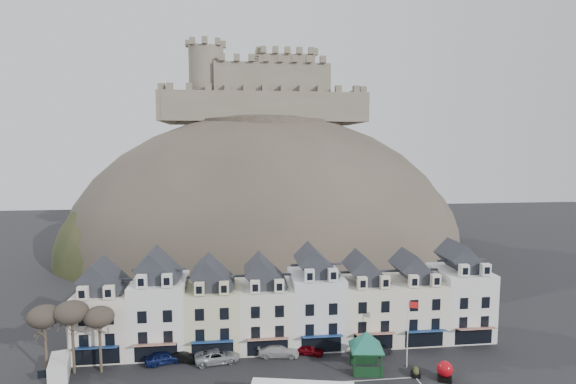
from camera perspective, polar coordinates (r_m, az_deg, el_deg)
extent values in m
cube|color=silver|center=(64.04, -22.08, -14.91)|extent=(6.80, 8.00, 8.00)
cube|color=#212329|center=(62.42, -22.27, -10.44)|extent=(6.80, 5.76, 2.80)
cube|color=silver|center=(59.64, -24.61, -11.61)|extent=(1.20, 0.80, 1.60)
cube|color=silver|center=(58.79, -21.78, -11.74)|extent=(1.20, 0.80, 1.60)
cube|color=black|center=(61.49, -23.02, -18.57)|extent=(5.10, 0.06, 2.20)
cube|color=navy|center=(60.39, -23.26, -17.70)|extent=(5.10, 1.29, 0.43)
cube|color=white|center=(62.40, -15.87, -14.67)|extent=(6.80, 8.00, 9.20)
cube|color=#212329|center=(60.63, -16.03, -9.53)|extent=(6.80, 5.76, 2.80)
cube|color=white|center=(57.58, -18.10, -10.73)|extent=(1.20, 0.80, 1.60)
cube|color=white|center=(57.06, -15.10, -10.79)|extent=(1.20, 0.80, 1.60)
cube|color=black|center=(60.00, -16.42, -18.97)|extent=(5.10, 0.06, 2.20)
cube|color=maroon|center=(58.87, -16.58, -18.09)|extent=(5.10, 1.29, 0.43)
cube|color=beige|center=(61.90, -9.40, -15.28)|extent=(6.80, 8.00, 8.00)
cube|color=#212329|center=(60.22, -9.49, -10.67)|extent=(6.80, 5.76, 2.80)
cube|color=beige|center=(56.98, -11.20, -11.99)|extent=(1.20, 0.80, 1.60)
cube|color=beige|center=(56.82, -8.12, -11.98)|extent=(1.20, 0.80, 1.60)
cube|color=black|center=(59.26, -9.55, -19.13)|extent=(5.10, 0.06, 2.20)
cube|color=navy|center=(58.11, -9.61, -18.25)|extent=(5.10, 1.29, 0.43)
cube|color=silver|center=(61.94, -2.88, -15.20)|extent=(6.80, 8.00, 8.00)
cube|color=#212329|center=(60.26, -2.90, -10.58)|extent=(6.80, 5.76, 2.80)
cube|color=silver|center=(56.84, -4.20, -11.93)|extent=(1.20, 0.80, 1.60)
cube|color=silver|center=(57.03, -1.13, -11.86)|extent=(1.20, 0.80, 1.60)
cube|color=black|center=(59.29, -2.59, -19.03)|extent=(5.10, 0.06, 2.20)
cube|color=maroon|center=(58.15, -2.55, -18.15)|extent=(5.10, 1.29, 0.43)
cube|color=silver|center=(62.50, 3.56, -14.41)|extent=(6.80, 8.00, 9.20)
cube|color=#212329|center=(60.72, 3.59, -9.28)|extent=(6.80, 5.76, 2.80)
cube|color=silver|center=(57.15, 2.74, -10.56)|extent=(1.20, 0.80, 1.60)
cube|color=silver|center=(57.69, 5.72, -10.43)|extent=(1.20, 0.80, 1.60)
cube|color=black|center=(60.10, 4.25, -18.69)|extent=(5.10, 0.06, 2.20)
cube|color=navy|center=(58.97, 4.39, -17.81)|extent=(5.10, 1.29, 0.43)
cube|color=silver|center=(64.20, 9.73, -14.50)|extent=(6.80, 8.00, 8.00)
cube|color=#212329|center=(62.58, 9.82, -10.03)|extent=(6.80, 5.76, 2.80)
cube|color=silver|center=(58.95, 9.40, -11.34)|extent=(1.20, 0.80, 1.60)
cube|color=silver|center=(59.82, 12.21, -11.14)|extent=(1.20, 0.80, 1.60)
cube|color=black|center=(61.65, 10.80, -18.12)|extent=(5.10, 0.06, 2.20)
cube|color=maroon|center=(60.55, 11.02, -17.24)|extent=(5.10, 1.29, 0.43)
cube|color=silver|center=(66.36, 15.55, -13.94)|extent=(6.80, 8.00, 8.00)
cube|color=#212329|center=(64.79, 15.68, -9.61)|extent=(6.80, 5.76, 2.80)
cube|color=silver|center=(61.12, 15.65, -10.85)|extent=(1.20, 0.80, 1.60)
cube|color=silver|center=(62.29, 18.24, -10.61)|extent=(1.20, 0.80, 1.60)
cube|color=black|center=(63.90, 16.90, -17.39)|extent=(5.10, 0.06, 2.20)
cube|color=navy|center=(62.83, 17.20, -16.52)|extent=(5.10, 1.29, 0.43)
cube|color=white|center=(68.92, 20.94, -12.84)|extent=(6.80, 8.00, 9.20)
cube|color=#212329|center=(67.32, 21.13, -8.15)|extent=(6.80, 5.76, 2.80)
cube|color=white|center=(63.63, 21.43, -9.25)|extent=(1.20, 0.80, 1.60)
cube|color=white|center=(65.07, 23.79, -9.01)|extent=(1.20, 0.80, 1.60)
cube|color=black|center=(66.76, 22.50, -16.54)|extent=(5.10, 0.06, 2.20)
cube|color=maroon|center=(65.74, 22.84, -15.70)|extent=(5.10, 1.29, 0.43)
ellipsoid|color=#3B362D|center=(114.93, -2.95, -7.30)|extent=(96.00, 76.00, 68.00)
ellipsoid|color=#233018|center=(109.90, -14.38, -8.10)|extent=(52.00, 44.00, 42.00)
ellipsoid|color=#3B362D|center=(122.62, 8.26, -6.51)|extent=(56.00, 48.00, 46.00)
ellipsoid|color=#233018|center=(101.19, -4.72, -9.15)|extent=(40.00, 28.00, 28.00)
ellipsoid|color=#3B362D|center=(104.48, 3.03, -8.65)|extent=(36.00, 28.00, 24.00)
cylinder|color=#3B362D|center=(111.96, -3.04, 8.34)|extent=(30.00, 30.00, 3.00)
cube|color=#696050|center=(108.26, -2.91, 10.81)|extent=(48.00, 2.20, 7.00)
cube|color=#696050|center=(128.17, -3.51, 10.05)|extent=(48.00, 2.20, 7.00)
cube|color=#696050|center=(119.20, -15.02, 10.17)|extent=(2.20, 22.00, 7.00)
cube|color=#696050|center=(122.03, 8.27, 10.21)|extent=(2.20, 22.00, 7.00)
cube|color=#696050|center=(118.90, -2.26, 13.04)|extent=(28.00, 18.00, 10.00)
cube|color=#696050|center=(121.44, -0.40, 13.61)|extent=(14.00, 12.00, 13.00)
cylinder|color=#696050|center=(114.79, -10.31, 13.20)|extent=(8.40, 8.40, 18.00)
cylinder|color=silver|center=(122.96, -0.41, 17.77)|extent=(0.16, 0.16, 5.00)
cylinder|color=#382D23|center=(61.24, -28.38, -17.32)|extent=(0.32, 0.32, 5.74)
ellipsoid|color=#383028|center=(59.79, -28.58, -13.70)|extent=(3.61, 3.61, 2.54)
cylinder|color=#382D23|center=(60.18, -25.61, -17.46)|extent=(0.32, 0.32, 6.02)
ellipsoid|color=#383028|center=(58.64, -25.80, -13.59)|extent=(3.78, 3.78, 2.67)
cylinder|color=#382D23|center=(59.41, -22.72, -17.94)|extent=(0.32, 0.32, 5.46)
ellipsoid|color=#383028|center=(57.97, -22.88, -14.41)|extent=(3.43, 3.43, 2.42)
cube|color=black|center=(57.99, 8.05, -19.62)|extent=(0.19, 0.19, 2.74)
cube|color=black|center=(58.41, 11.23, -19.48)|extent=(0.19, 0.19, 2.74)
cube|color=black|center=(55.25, 8.44, -20.99)|extent=(0.19, 0.19, 2.74)
cube|color=black|center=(55.69, 11.81, -20.82)|extent=(0.19, 0.19, 2.74)
cube|color=black|center=(56.22, 9.91, -18.97)|extent=(4.25, 4.25, 0.14)
cone|color=#166350|center=(55.80, 9.93, -18.01)|extent=(7.47, 7.47, 2.05)
cube|color=black|center=(57.46, 19.26, -21.36)|extent=(1.95, 1.95, 0.57)
sphere|color=#A30911|center=(57.01, 19.30, -20.44)|extent=(1.78, 1.78, 1.78)
cylinder|color=silver|center=(57.21, 14.95, -17.03)|extent=(0.13, 0.13, 8.39)
cube|color=red|center=(56.00, 15.65, -13.65)|extent=(1.12, 0.33, 0.73)
cube|color=silver|center=(60.86, -27.02, -19.26)|extent=(3.15, 5.04, 2.14)
cube|color=black|center=(60.69, -27.03, -18.91)|extent=(1.89, 0.57, 0.92)
cube|color=black|center=(57.62, 15.89, -21.21)|extent=(1.09, 0.71, 0.50)
sphere|color=#233018|center=(57.44, 15.90, -20.85)|extent=(0.70, 0.70, 0.70)
cube|color=black|center=(57.08, 15.92, -21.48)|extent=(1.09, 0.70, 0.51)
sphere|color=#233018|center=(56.89, 15.93, -21.12)|extent=(0.71, 0.71, 0.71)
imported|color=#0E1747|center=(59.84, -15.45, -19.56)|extent=(4.89, 3.01, 1.55)
imported|color=black|center=(59.66, -13.04, -19.72)|extent=(4.13, 2.24, 1.29)
imported|color=#A2A5A9|center=(58.83, -8.95, -19.89)|extent=(5.70, 3.29, 1.52)
imported|color=#BEBEBE|center=(59.65, -1.24, -19.45)|extent=(5.40, 2.65, 1.51)
imported|color=#60050D|center=(60.16, 2.68, -19.35)|extent=(4.03, 2.80, 1.27)
imported|color=black|center=(60.67, 11.00, -19.16)|extent=(4.50, 2.90, 1.40)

